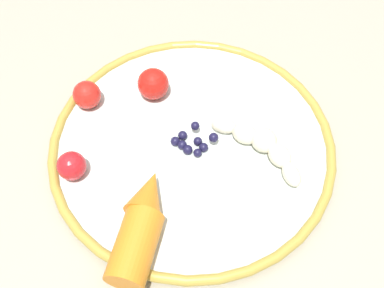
{
  "coord_description": "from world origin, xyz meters",
  "views": [
    {
      "loc": [
        -0.33,
        -0.06,
        1.24
      ],
      "look_at": [
        -0.01,
        -0.05,
        0.75
      ],
      "focal_mm": 44.46,
      "sensor_mm": 36.0,
      "label": 1
    }
  ],
  "objects_px": {
    "banana": "(261,144)",
    "tomato_near": "(72,166)",
    "carrot_orange": "(142,225)",
    "blueberry_pile": "(193,141)",
    "dining_table": "(160,175)",
    "plate": "(192,145)",
    "tomato_far": "(87,95)",
    "tomato_mid": "(153,84)"
  },
  "relations": [
    {
      "from": "tomato_far",
      "to": "tomato_mid",
      "type": "bearing_deg",
      "value": -77.37
    },
    {
      "from": "tomato_near",
      "to": "tomato_far",
      "type": "height_order",
      "value": "tomato_far"
    },
    {
      "from": "banana",
      "to": "tomato_mid",
      "type": "distance_m",
      "value": 0.16
    },
    {
      "from": "plate",
      "to": "tomato_near",
      "type": "height_order",
      "value": "tomato_near"
    },
    {
      "from": "dining_table",
      "to": "tomato_mid",
      "type": "relative_size",
      "value": 25.71
    },
    {
      "from": "dining_table",
      "to": "blueberry_pile",
      "type": "distance_m",
      "value": 0.11
    },
    {
      "from": "blueberry_pile",
      "to": "tomato_mid",
      "type": "xyz_separation_m",
      "value": [
        0.08,
        0.05,
        0.01
      ]
    },
    {
      "from": "banana",
      "to": "blueberry_pile",
      "type": "height_order",
      "value": "banana"
    },
    {
      "from": "banana",
      "to": "plate",
      "type": "bearing_deg",
      "value": 86.48
    },
    {
      "from": "banana",
      "to": "blueberry_pile",
      "type": "xyz_separation_m",
      "value": [
        0.0,
        0.08,
        -0.01
      ]
    },
    {
      "from": "plate",
      "to": "tomato_near",
      "type": "relative_size",
      "value": 10.27
    },
    {
      "from": "dining_table",
      "to": "plate",
      "type": "relative_size",
      "value": 2.99
    },
    {
      "from": "banana",
      "to": "blueberry_pile",
      "type": "bearing_deg",
      "value": 87.17
    },
    {
      "from": "plate",
      "to": "tomato_near",
      "type": "distance_m",
      "value": 0.15
    },
    {
      "from": "dining_table",
      "to": "blueberry_pile",
      "type": "height_order",
      "value": "blueberry_pile"
    },
    {
      "from": "carrot_orange",
      "to": "tomato_far",
      "type": "bearing_deg",
      "value": 26.09
    },
    {
      "from": "tomato_far",
      "to": "blueberry_pile",
      "type": "bearing_deg",
      "value": -113.76
    },
    {
      "from": "banana",
      "to": "dining_table",
      "type": "bearing_deg",
      "value": 83.84
    },
    {
      "from": "carrot_orange",
      "to": "tomato_near",
      "type": "distance_m",
      "value": 0.12
    },
    {
      "from": "banana",
      "to": "carrot_orange",
      "type": "distance_m",
      "value": 0.18
    },
    {
      "from": "banana",
      "to": "carrot_orange",
      "type": "relative_size",
      "value": 0.81
    },
    {
      "from": "banana",
      "to": "blueberry_pile",
      "type": "distance_m",
      "value": 0.08
    },
    {
      "from": "blueberry_pile",
      "to": "dining_table",
      "type": "bearing_deg",
      "value": 77.95
    },
    {
      "from": "banana",
      "to": "tomato_near",
      "type": "bearing_deg",
      "value": 100.42
    },
    {
      "from": "banana",
      "to": "tomato_near",
      "type": "xyz_separation_m",
      "value": [
        -0.04,
        0.22,
        0.0
      ]
    },
    {
      "from": "dining_table",
      "to": "blueberry_pile",
      "type": "xyz_separation_m",
      "value": [
        -0.01,
        -0.05,
        0.1
      ]
    },
    {
      "from": "plate",
      "to": "carrot_orange",
      "type": "bearing_deg",
      "value": 157.47
    },
    {
      "from": "dining_table",
      "to": "plate",
      "type": "distance_m",
      "value": 0.1
    },
    {
      "from": "tomato_near",
      "to": "banana",
      "type": "bearing_deg",
      "value": -79.58
    },
    {
      "from": "tomato_far",
      "to": "tomato_near",
      "type": "bearing_deg",
      "value": 179.01
    },
    {
      "from": "plate",
      "to": "blueberry_pile",
      "type": "xyz_separation_m",
      "value": [
        -0.0,
        -0.0,
        0.01
      ]
    },
    {
      "from": "plate",
      "to": "tomato_far",
      "type": "xyz_separation_m",
      "value": [
        0.06,
        0.14,
        0.02
      ]
    },
    {
      "from": "dining_table",
      "to": "banana",
      "type": "relative_size",
      "value": 9.57
    },
    {
      "from": "tomato_near",
      "to": "tomato_far",
      "type": "xyz_separation_m",
      "value": [
        0.11,
        -0.0,
        0.0
      ]
    },
    {
      "from": "carrot_orange",
      "to": "blueberry_pile",
      "type": "distance_m",
      "value": 0.13
    },
    {
      "from": "tomato_mid",
      "to": "blueberry_pile",
      "type": "bearing_deg",
      "value": -145.98
    },
    {
      "from": "blueberry_pile",
      "to": "carrot_orange",
      "type": "bearing_deg",
      "value": 156.99
    },
    {
      "from": "dining_table",
      "to": "blueberry_pile",
      "type": "bearing_deg",
      "value": -102.05
    },
    {
      "from": "tomato_far",
      "to": "carrot_orange",
      "type": "bearing_deg",
      "value": -153.91
    },
    {
      "from": "banana",
      "to": "tomato_far",
      "type": "relative_size",
      "value": 3.05
    },
    {
      "from": "blueberry_pile",
      "to": "tomato_mid",
      "type": "height_order",
      "value": "tomato_mid"
    },
    {
      "from": "carrot_orange",
      "to": "blueberry_pile",
      "type": "bearing_deg",
      "value": -23.01
    }
  ]
}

